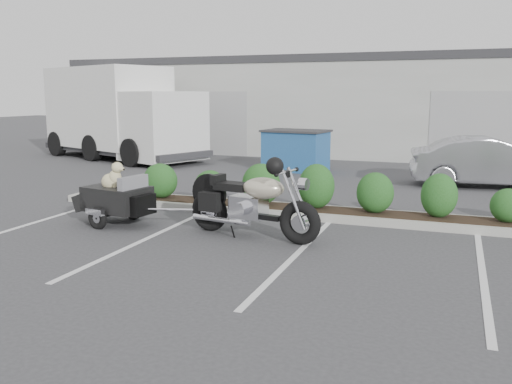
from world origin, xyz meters
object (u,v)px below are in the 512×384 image
(pet_trailer, at_px, (116,198))
(dumpster, at_px, (296,150))
(motorcycle, at_px, (251,204))
(delivery_truck, at_px, (121,115))
(sedan, at_px, (490,162))

(pet_trailer, bearing_deg, dumpster, 92.67)
(motorcycle, relative_size, pet_trailer, 1.23)
(pet_trailer, xyz_separation_m, dumpster, (1.12, 8.46, 0.16))
(dumpster, xyz_separation_m, delivery_truck, (-7.30, 0.88, 1.01))
(dumpster, height_order, delivery_truck, delivery_truck)
(motorcycle, relative_size, delivery_truck, 0.32)
(sedan, height_order, dumpster, sedan)
(motorcycle, height_order, sedan, motorcycle)
(motorcycle, height_order, delivery_truck, delivery_truck)
(sedan, xyz_separation_m, delivery_truck, (-13.12, 2.25, 1.01))
(motorcycle, height_order, pet_trailer, motorcycle)
(dumpster, bearing_deg, motorcycle, -70.62)
(dumpster, bearing_deg, delivery_truck, -178.56)
(sedan, distance_m, delivery_truck, 13.34)
(motorcycle, height_order, dumpster, motorcycle)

